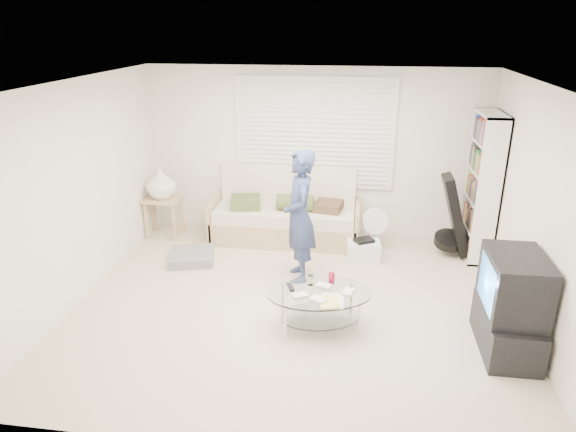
% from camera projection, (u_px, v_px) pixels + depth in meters
% --- Properties ---
extents(ground, '(5.00, 5.00, 0.00)m').
position_uv_depth(ground, '(295.00, 303.00, 6.00)').
color(ground, '#BBA991').
rests_on(ground, ground).
extents(room_shell, '(5.02, 4.52, 2.51)m').
position_uv_depth(room_shell, '(301.00, 157.00, 5.86)').
color(room_shell, silver).
rests_on(room_shell, ground).
extents(window_blinds, '(2.32, 0.08, 1.62)m').
position_uv_depth(window_blinds, '(315.00, 133.00, 7.48)').
color(window_blinds, silver).
rests_on(window_blinds, ground).
extents(futon_sofa, '(2.19, 0.88, 1.07)m').
position_uv_depth(futon_sofa, '(286.00, 217.00, 7.66)').
color(futon_sofa, tan).
rests_on(futon_sofa, ground).
extents(grey_floor_pillow, '(0.71, 0.71, 0.13)m').
position_uv_depth(grey_floor_pillow, '(192.00, 257.00, 7.02)').
color(grey_floor_pillow, slate).
rests_on(grey_floor_pillow, ground).
extents(side_table, '(0.54, 0.43, 1.07)m').
position_uv_depth(side_table, '(162.00, 186.00, 7.60)').
color(side_table, tan).
rests_on(side_table, ground).
extents(bookshelf, '(0.31, 0.84, 1.99)m').
position_uv_depth(bookshelf, '(482.00, 187.00, 6.91)').
color(bookshelf, white).
rests_on(bookshelf, ground).
extents(guitar_case, '(0.47, 0.42, 1.12)m').
position_uv_depth(guitar_case, '(454.00, 221.00, 7.06)').
color(guitar_case, black).
rests_on(guitar_case, ground).
extents(floor_fan, '(0.40, 0.26, 0.64)m').
position_uv_depth(floor_fan, '(375.00, 226.00, 7.27)').
color(floor_fan, white).
rests_on(floor_fan, ground).
extents(storage_bin, '(0.47, 0.35, 0.31)m').
position_uv_depth(storage_bin, '(363.00, 250.00, 7.04)').
color(storage_bin, white).
rests_on(storage_bin, ground).
extents(tv_unit, '(0.52, 0.94, 1.02)m').
position_uv_depth(tv_unit, '(511.00, 305.00, 4.99)').
color(tv_unit, black).
rests_on(tv_unit, ground).
extents(coffee_table, '(1.24, 0.94, 0.54)m').
position_uv_depth(coffee_table, '(320.00, 299.00, 5.41)').
color(coffee_table, silver).
rests_on(coffee_table, ground).
extents(standing_person, '(0.54, 0.69, 1.68)m').
position_uv_depth(standing_person, '(300.00, 217.00, 6.29)').
color(standing_person, navy).
rests_on(standing_person, ground).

